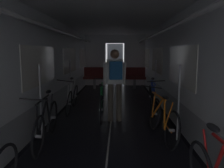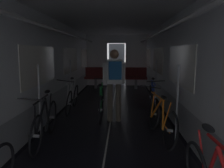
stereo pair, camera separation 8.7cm
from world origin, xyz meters
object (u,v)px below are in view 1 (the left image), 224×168
object	(u,v)px
person_cyclist_aisle	(115,79)
bicycle_green_in_aisle	(102,103)
bicycle_blue	(152,98)
bicycle_black	(46,123)
bench_seat_far_right	(135,76)
bicycle_white	(72,98)
bench_seat_far_left	(94,76)
bicycle_orange	(162,119)

from	to	relation	value
person_cyclist_aisle	bicycle_green_in_aisle	size ratio (longest dim) A/B	1.00
bicycle_blue	bicycle_green_in_aisle	world-z (taller)	bicycle_blue
bicycle_black	bicycle_green_in_aisle	bearing A→B (deg)	61.96
bench_seat_far_right	person_cyclist_aisle	distance (m)	4.94
bicycle_white	person_cyclist_aisle	size ratio (longest dim) A/B	1.01
bicycle_white	bench_seat_far_left	bearing A→B (deg)	87.18
bicycle_orange	bicycle_blue	bearing A→B (deg)	87.22
bicycle_black	person_cyclist_aisle	xyz separation A→B (m)	(1.19, 1.36, 0.63)
bicycle_black	bench_seat_far_left	bearing A→B (deg)	88.15
bicycle_green_in_aisle	bench_seat_far_left	bearing A→B (deg)	98.24
person_cyclist_aisle	bicycle_blue	bearing A→B (deg)	40.36
bench_seat_far_right	bicycle_blue	xyz separation A→B (m)	(0.20, -4.00, -0.18)
bicycle_orange	bicycle_black	distance (m)	2.13
bicycle_blue	person_cyclist_aisle	xyz separation A→B (m)	(-1.00, -0.85, 0.63)
bicycle_green_in_aisle	bicycle_black	bearing A→B (deg)	-118.04
person_cyclist_aisle	bicycle_green_in_aisle	world-z (taller)	person_cyclist_aisle
bench_seat_far_right	bicycle_orange	bearing A→B (deg)	-88.98
bicycle_black	bicycle_green_in_aisle	xyz separation A→B (m)	(0.86, 1.62, 0.00)
bench_seat_far_left	bicycle_orange	size ratio (longest dim) A/B	0.58
bicycle_white	person_cyclist_aisle	xyz separation A→B (m)	(1.19, -0.87, 0.63)
bicycle_white	bicycle_green_in_aisle	distance (m)	1.05
person_cyclist_aisle	bench_seat_far_left	bearing A→B (deg)	101.56
bicycle_black	person_cyclist_aisle	bearing A→B (deg)	48.65
bench_seat_far_left	person_cyclist_aisle	bearing A→B (deg)	-78.44
bicycle_orange	bicycle_white	bearing A→B (deg)	137.92
person_cyclist_aisle	bicycle_white	bearing A→B (deg)	143.86
bicycle_black	bicycle_white	size ratio (longest dim) A/B	1.00
bench_seat_far_left	bicycle_green_in_aisle	distance (m)	4.64
bicycle_white	bicycle_green_in_aisle	world-z (taller)	bicycle_white
bicycle_orange	bicycle_black	bearing A→B (deg)	-171.15
bench_seat_far_right	bicycle_black	size ratio (longest dim) A/B	0.58
bicycle_blue	person_cyclist_aisle	world-z (taller)	person_cyclist_aisle
bicycle_black	bicycle_orange	bearing A→B (deg)	8.85
bench_seat_far_left	bicycle_white	distance (m)	3.99
bench_seat_far_left	bicycle_white	size ratio (longest dim) A/B	0.58
bicycle_black	bicycle_white	distance (m)	2.22
bench_seat_far_right	bicycle_orange	xyz separation A→B (m)	(0.10, -5.88, -0.19)
bench_seat_far_right	bicycle_orange	size ratio (longest dim) A/B	0.58
bicycle_black	bicycle_white	world-z (taller)	bicycle_white
bench_seat_far_left	bicycle_green_in_aisle	xyz separation A→B (m)	(0.66, -4.58, -0.18)
bench_seat_far_left	bench_seat_far_right	xyz separation A→B (m)	(1.80, 0.00, 0.00)
bicycle_orange	bicycle_blue	xyz separation A→B (m)	(0.09, 1.88, 0.00)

